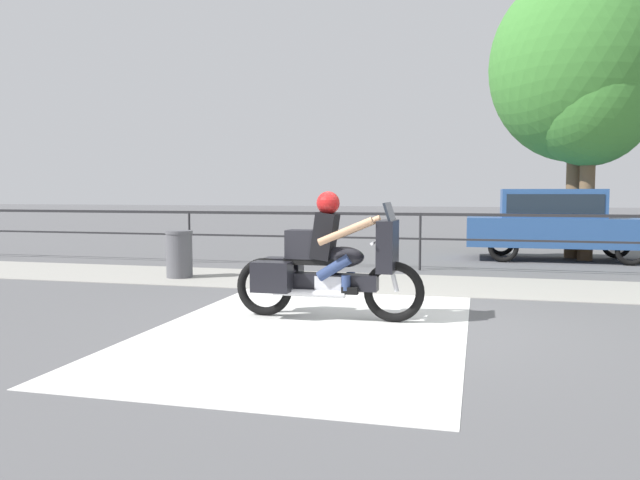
# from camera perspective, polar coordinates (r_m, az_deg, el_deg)

# --- Properties ---
(ground_plane) EXTENTS (120.00, 120.00, 0.00)m
(ground_plane) POSITION_cam_1_polar(r_m,az_deg,el_deg) (7.59, 5.39, -7.72)
(ground_plane) COLOR #565659
(sidewalk_band) EXTENTS (44.00, 2.40, 0.01)m
(sidewalk_band) POSITION_cam_1_polar(r_m,az_deg,el_deg) (10.91, 8.17, -3.99)
(sidewalk_band) COLOR #99968E
(sidewalk_band) RESTS_ON ground
(crosswalk_band) EXTENTS (3.56, 6.00, 0.01)m
(crosswalk_band) POSITION_cam_1_polar(r_m,az_deg,el_deg) (7.55, -0.45, -7.74)
(crosswalk_band) COLOR silver
(crosswalk_band) RESTS_ON ground
(fence_railing) EXTENTS (36.00, 0.05, 1.17)m
(fence_railing) POSITION_cam_1_polar(r_m,az_deg,el_deg) (12.76, 9.16, 1.35)
(fence_railing) COLOR #232326
(fence_railing) RESTS_ON ground
(motorcycle) EXTENTS (2.42, 0.76, 1.60)m
(motorcycle) POSITION_cam_1_polar(r_m,az_deg,el_deg) (7.79, 0.62, -2.12)
(motorcycle) COLOR black
(motorcycle) RESTS_ON ground
(parked_car) EXTENTS (4.28, 1.68, 1.66)m
(parked_car) POSITION_cam_1_polar(r_m,az_deg,el_deg) (15.51, 20.90, 1.70)
(parked_car) COLOR #284C84
(parked_car) RESTS_ON ground
(trash_bin) EXTENTS (0.50, 0.50, 0.88)m
(trash_bin) POSITION_cam_1_polar(r_m,az_deg,el_deg) (11.83, -12.74, -1.27)
(trash_bin) COLOR #515156
(trash_bin) RESTS_ON ground
(tree_behind_sign) EXTENTS (2.90, 2.90, 5.37)m
(tree_behind_sign) POSITION_cam_1_polar(r_m,az_deg,el_deg) (15.92, 23.46, 11.86)
(tree_behind_sign) COLOR brown
(tree_behind_sign) RESTS_ON ground
(tree_behind_car) EXTENTS (4.12, 4.12, 6.83)m
(tree_behind_car) POSITION_cam_1_polar(r_m,az_deg,el_deg) (16.46, 22.55, 14.43)
(tree_behind_car) COLOR brown
(tree_behind_car) RESTS_ON ground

